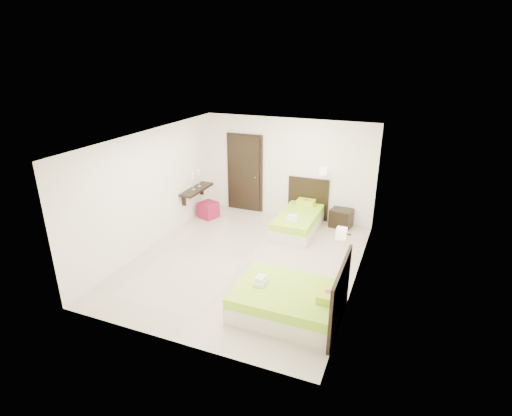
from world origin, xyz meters
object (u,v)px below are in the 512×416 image
at_px(bed_double, 292,301).
at_px(nightstand, 341,218).
at_px(bed_single, 299,220).
at_px(ottoman, 209,210).

relative_size(bed_double, nightstand, 3.45).
bearing_deg(bed_single, ottoman, -176.77).
relative_size(bed_single, bed_double, 1.01).
bearing_deg(bed_single, bed_double, -75.79).
relative_size(nightstand, ottoman, 1.21).
bearing_deg(bed_double, nightstand, 88.91).
height_order(bed_single, ottoman, bed_single).
distance_m(bed_double, nightstand, 3.95).
xyz_separation_m(bed_single, bed_double, (0.85, -3.35, -0.01)).
distance_m(bed_single, nightstand, 1.10).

